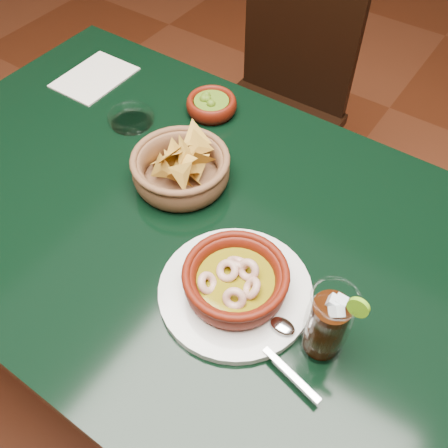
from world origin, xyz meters
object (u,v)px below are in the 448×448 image
Objects in this scene: dining_chair at (276,107)px; shrimp_plate at (236,283)px; dining_table at (174,237)px; chip_basket at (181,168)px; cola_drink at (327,323)px.

dining_chair is 2.56× the size of shrimp_plate.
dining_chair is (-0.16, 0.70, -0.18)m from dining_table.
chip_basket reaches higher than shrimp_plate.
cola_drink is (0.40, -0.16, 0.03)m from chip_basket.
shrimp_plate is at bearing 179.30° from cola_drink.
dining_table is 7.37× the size of cola_drink.
chip_basket is (-0.02, 0.06, 0.13)m from dining_table.
shrimp_plate is at bearing -33.73° from chip_basket.
dining_chair is 0.73m from chip_basket.
dining_chair is at bearing 123.68° from cola_drink.
shrimp_plate is at bearing -65.05° from dining_chair.
dining_table is 0.27m from shrimp_plate.
dining_table is at bearing 156.56° from shrimp_plate.
dining_table is 0.42m from cola_drink.
dining_table is 0.74m from dining_chair.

